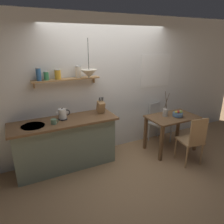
# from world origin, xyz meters

# --- Properties ---
(ground_plane) EXTENTS (14.00, 14.00, 0.00)m
(ground_plane) POSITION_xyz_m (0.00, 0.00, 0.00)
(ground_plane) COLOR #A87F56
(back_wall) EXTENTS (6.80, 0.11, 2.70)m
(back_wall) POSITION_xyz_m (0.20, 0.65, 1.35)
(back_wall) COLOR white
(back_wall) RESTS_ON ground_plane
(kitchen_counter) EXTENTS (1.83, 0.63, 0.92)m
(kitchen_counter) POSITION_xyz_m (-1.00, 0.32, 0.47)
(kitchen_counter) COLOR gray
(kitchen_counter) RESTS_ON ground_plane
(wall_shelf) EXTENTS (1.17, 0.20, 0.34)m
(wall_shelf) POSITION_xyz_m (-0.92, 0.49, 1.65)
(wall_shelf) COLOR tan
(dining_table) EXTENTS (1.02, 0.63, 0.76)m
(dining_table) POSITION_xyz_m (1.13, -0.05, 0.63)
(dining_table) COLOR brown
(dining_table) RESTS_ON ground_plane
(dining_chair_near) EXTENTS (0.45, 0.46, 0.95)m
(dining_chair_near) POSITION_xyz_m (1.11, -0.65, 0.52)
(dining_chair_near) COLOR tan
(dining_chair_near) RESTS_ON ground_plane
(dining_chair_far) EXTENTS (0.47, 0.50, 0.89)m
(dining_chair_far) POSITION_xyz_m (1.16, 0.42, 0.49)
(dining_chair_far) COLOR silver
(dining_chair_far) RESTS_ON ground_plane
(fruit_bowl) EXTENTS (0.20, 0.20, 0.14)m
(fruit_bowl) POSITION_xyz_m (1.21, -0.11, 0.82)
(fruit_bowl) COLOR #51759E
(fruit_bowl) RESTS_ON dining_table
(twig_vase) EXTENTS (0.10, 0.10, 0.52)m
(twig_vase) POSITION_xyz_m (1.01, 0.03, 0.84)
(twig_vase) COLOR #B7B2A8
(twig_vase) RESTS_ON dining_table
(electric_kettle) EXTENTS (0.24, 0.16, 0.21)m
(electric_kettle) POSITION_xyz_m (-1.01, 0.35, 1.02)
(electric_kettle) COLOR black
(electric_kettle) RESTS_ON kitchen_counter
(knife_block) EXTENTS (0.12, 0.18, 0.32)m
(knife_block) POSITION_xyz_m (-0.29, 0.35, 1.05)
(knife_block) COLOR tan
(knife_block) RESTS_ON kitchen_counter
(coffee_mug_by_sink) EXTENTS (0.13, 0.09, 0.09)m
(coffee_mug_by_sink) POSITION_xyz_m (-1.19, 0.21, 0.97)
(coffee_mug_by_sink) COLOR slate
(coffee_mug_by_sink) RESTS_ON kitchen_counter
(pendant_lamp) EXTENTS (0.28, 0.28, 0.65)m
(pendant_lamp) POSITION_xyz_m (-0.52, 0.28, 1.70)
(pendant_lamp) COLOR black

